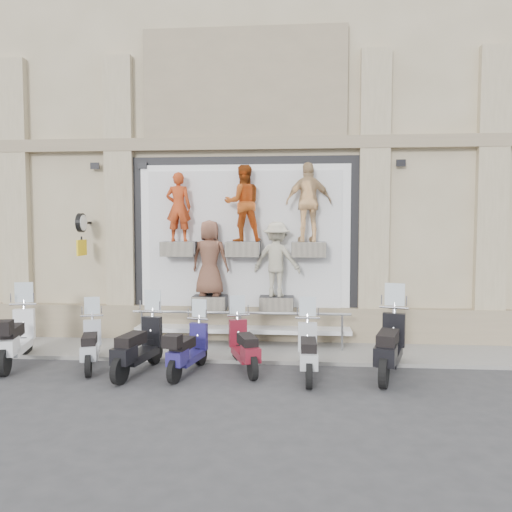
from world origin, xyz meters
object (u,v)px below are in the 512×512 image
(scooter_b, at_px, (15,326))
(scooter_h, at_px, (390,332))
(scooter_d, at_px, (138,334))
(scooter_f, at_px, (244,335))
(scooter_e, at_px, (188,339))
(scooter_c, at_px, (90,335))
(scooter_g, at_px, (308,339))
(clock_sign_bracket, at_px, (82,229))
(guard_rail, at_px, (240,332))

(scooter_b, distance_m, scooter_h, 7.57)
(scooter_d, xyz_separation_m, scooter_h, (4.86, 0.23, 0.08))
(scooter_f, bearing_deg, scooter_e, 175.85)
(scooter_f, xyz_separation_m, scooter_h, (2.82, -0.13, 0.14))
(scooter_c, distance_m, scooter_g, 4.39)
(scooter_e, bearing_deg, scooter_h, 14.39)
(scooter_c, xyz_separation_m, scooter_f, (3.12, 0.09, 0.03))
(scooter_f, bearing_deg, scooter_g, -35.66)
(scooter_b, height_order, scooter_c, scooter_b)
(scooter_g, bearing_deg, scooter_h, 7.72)
(clock_sign_bracket, distance_m, scooter_d, 3.69)
(scooter_b, height_order, scooter_e, scooter_b)
(scooter_b, height_order, scooter_g, scooter_b)
(scooter_g, bearing_deg, scooter_c, 176.48)
(scooter_b, xyz_separation_m, scooter_h, (7.57, -0.11, 0.03))
(scooter_e, distance_m, scooter_f, 1.11)
(scooter_e, bearing_deg, scooter_d, -164.97)
(clock_sign_bracket, bearing_deg, scooter_f, -24.68)
(scooter_c, relative_size, scooter_g, 0.94)
(clock_sign_bracket, relative_size, scooter_d, 0.53)
(scooter_b, distance_m, scooter_g, 6.01)
(guard_rail, height_order, scooter_e, scooter_e)
(scooter_g, bearing_deg, scooter_b, 176.72)
(clock_sign_bracket, distance_m, scooter_f, 5.01)
(clock_sign_bracket, height_order, scooter_h, clock_sign_bracket)
(scooter_c, bearing_deg, scooter_g, -21.90)
(scooter_c, distance_m, scooter_d, 1.11)
(scooter_e, bearing_deg, scooter_c, -174.08)
(guard_rail, relative_size, scooter_e, 2.96)
(clock_sign_bracket, bearing_deg, guard_rail, -6.84)
(guard_rail, distance_m, scooter_e, 1.94)
(clock_sign_bracket, xyz_separation_m, scooter_f, (4.14, -1.90, -2.09))
(guard_rail, xyz_separation_m, scooter_b, (-4.50, -1.46, 0.36))
(scooter_h, bearing_deg, scooter_f, -165.30)
(scooter_f, height_order, scooter_h, scooter_h)
(scooter_c, height_order, scooter_h, scooter_h)
(scooter_d, height_order, scooter_f, scooter_d)
(scooter_c, xyz_separation_m, scooter_d, (1.08, -0.27, 0.09))
(scooter_f, distance_m, scooter_h, 2.83)
(scooter_e, relative_size, scooter_g, 0.95)
(scooter_b, height_order, scooter_h, scooter_h)
(guard_rail, relative_size, clock_sign_bracket, 4.96)
(scooter_f, bearing_deg, scooter_d, 169.81)
(scooter_h, bearing_deg, clock_sign_bracket, -178.92)
(guard_rail, distance_m, scooter_b, 4.75)
(clock_sign_bracket, height_order, scooter_b, clock_sign_bracket)
(clock_sign_bracket, relative_size, scooter_c, 0.60)
(scooter_f, relative_size, scooter_h, 0.83)
(guard_rail, relative_size, scooter_d, 2.62)
(scooter_f, distance_m, scooter_g, 1.31)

